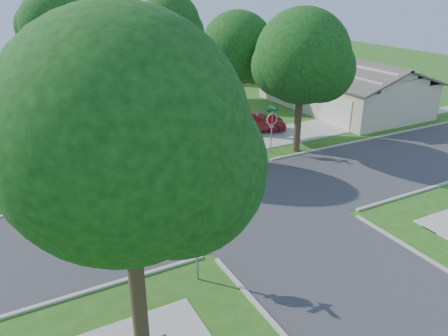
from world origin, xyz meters
TOP-DOWN VIEW (x-y plane):
  - ground at (0.00, 0.00)m, footprint 100.00×100.00m
  - road_ns at (0.00, 0.00)m, footprint 7.00×100.00m
  - sidewalk_ne at (6.10, 26.00)m, footprint 1.20×40.00m
  - sidewalk_nw at (-6.10, 26.00)m, footprint 1.20×40.00m
  - driveway at (7.90, 7.10)m, footprint 8.80×3.60m
  - stop_sign_sw at (-4.70, -4.70)m, footprint 1.05×0.80m
  - stop_sign_ne at (4.70, 4.70)m, footprint 1.05×0.80m
  - tree_e_near at (4.75, 9.01)m, footprint 4.97×4.80m
  - tree_e_mid at (4.76, 21.01)m, footprint 5.59×5.40m
  - tree_e_far at (4.75, 34.01)m, footprint 5.17×5.00m
  - tree_w_near at (-4.64, 9.01)m, footprint 5.38×5.20m
  - tree_w_mid at (-4.64, 21.01)m, footprint 5.80×5.60m
  - tree_w_far at (-4.65, 34.01)m, footprint 4.76×4.60m
  - tree_sw_corner at (-7.44, -6.99)m, footprint 6.21×6.00m
  - tree_ne_corner at (6.36, 4.21)m, footprint 5.80×5.60m
  - house_ne_near at (15.99, 11.00)m, footprint 8.42×13.60m
  - house_ne_far at (15.99, 29.00)m, footprint 8.42×13.60m
  - car_driveway at (6.10, 8.70)m, footprint 4.37×2.91m
  - car_curb_east at (1.20, 33.84)m, footprint 2.17×4.89m
  - car_curb_west at (-3.20, 44.89)m, footprint 2.05×4.92m

SIDE VIEW (x-z plane):
  - ground at x=0.00m, z-range 0.00..0.00m
  - road_ns at x=0.00m, z-range -0.01..0.01m
  - sidewalk_ne at x=6.10m, z-range 0.00..0.04m
  - sidewalk_nw at x=-6.10m, z-range 0.00..0.04m
  - driveway at x=7.90m, z-range 0.00..0.05m
  - car_driveway at x=6.10m, z-range 0.00..1.36m
  - car_curb_west at x=-3.20m, z-range 0.00..1.42m
  - car_curb_east at x=1.20m, z-range 0.00..1.63m
  - house_ne_near at x=15.99m, z-range -0.60..3.63m
  - house_ne_far at x=15.99m, z-range -0.60..3.63m
  - stop_sign_sw at x=-4.70m, z-range 0.54..3.52m
  - stop_sign_ne at x=4.70m, z-range 0.54..3.52m
  - tree_w_far at x=-4.65m, z-range 1.49..9.52m
  - tree_ne_corner at x=6.36m, z-range 1.26..9.92m
  - tree_e_near at x=4.75m, z-range 1.50..9.78m
  - tree_e_far at x=4.75m, z-range 1.62..10.34m
  - tree_w_near at x=-4.64m, z-range 1.63..10.60m
  - tree_e_mid at x=4.76m, z-range 1.64..10.86m
  - tree_sw_corner at x=-7.44m, z-range 1.49..11.04m
  - tree_w_mid at x=-4.64m, z-range 1.71..11.27m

